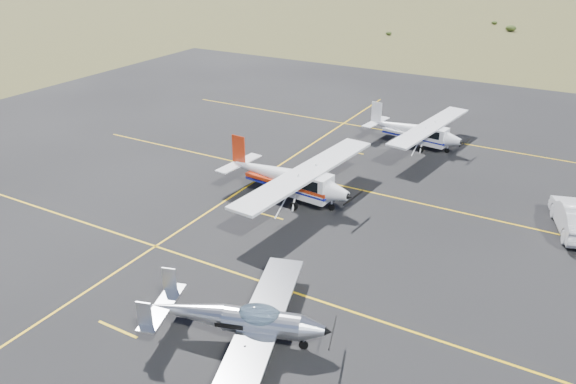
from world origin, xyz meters
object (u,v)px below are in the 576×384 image
Objects in this scene: aircraft_cessna at (289,177)px; sedan at (576,217)px; aircraft_plain at (416,130)px; aircraft_low_wing at (242,319)px.

sedan is at bearing 19.63° from aircraft_cessna.
sedan is at bearing -29.10° from aircraft_plain.
aircraft_cessna is at bearing -2.30° from sedan.
sedan is at bearing 39.42° from aircraft_low_wing.
aircraft_plain is at bearing 75.07° from aircraft_low_wing.
aircraft_low_wing is 0.89× the size of aircraft_plain.
aircraft_cessna is at bearing 93.95° from aircraft_low_wing.
aircraft_plain reaches higher than sedan.
aircraft_plain is at bearing -53.23° from sedan.
sedan is (10.00, 15.35, -0.16)m from aircraft_low_wing.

